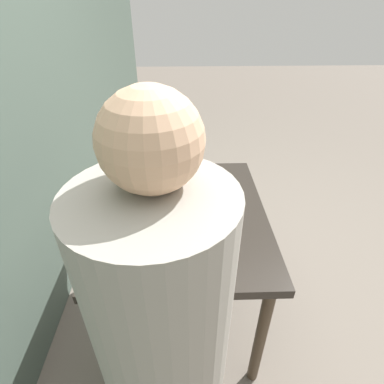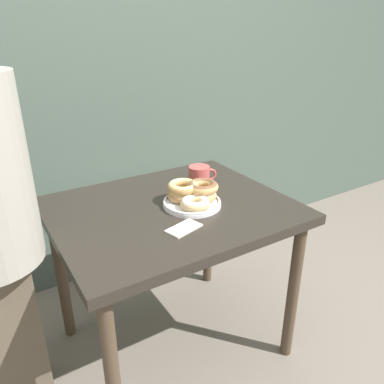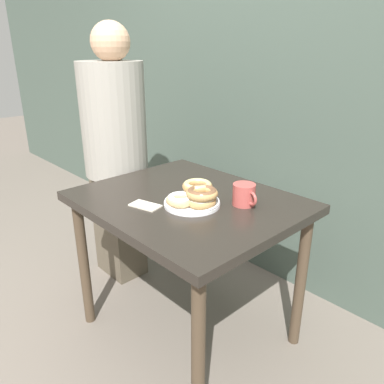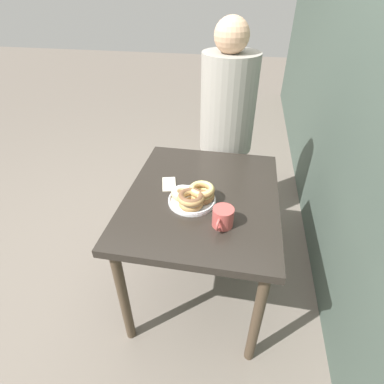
% 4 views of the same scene
% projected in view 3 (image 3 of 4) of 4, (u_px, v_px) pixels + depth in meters
% --- Properties ---
extents(ground_plane, '(14.00, 14.00, 0.00)m').
position_uv_depth(ground_plane, '(128.00, 369.00, 1.67)').
color(ground_plane, '#70665B').
extents(wall_back, '(8.00, 0.05, 2.60)m').
position_uv_depth(wall_back, '(296.00, 56.00, 1.92)').
color(wall_back, '#47564C').
rests_on(wall_back, ground_plane).
extents(dining_table, '(0.94, 0.77, 0.73)m').
position_uv_depth(dining_table, '(188.00, 217.00, 1.67)').
color(dining_table, '#28231E').
rests_on(dining_table, ground_plane).
extents(donut_plate, '(0.26, 0.26, 0.09)m').
position_uv_depth(donut_plate, '(195.00, 196.00, 1.55)').
color(donut_plate, white).
rests_on(donut_plate, dining_table).
extents(coffee_mug, '(0.13, 0.10, 0.09)m').
position_uv_depth(coffee_mug, '(244.00, 194.00, 1.56)').
color(coffee_mug, '#B74C47').
rests_on(coffee_mug, dining_table).
extents(person_figure, '(0.35, 0.35, 1.47)m').
position_uv_depth(person_figure, '(115.00, 150.00, 2.11)').
color(person_figure, brown).
rests_on(person_figure, ground_plane).
extents(napkin, '(0.14, 0.10, 0.01)m').
position_uv_depth(napkin, '(145.00, 205.00, 1.56)').
color(napkin, beige).
rests_on(napkin, dining_table).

